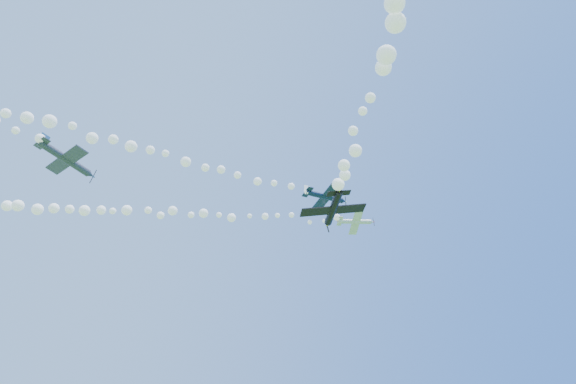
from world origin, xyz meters
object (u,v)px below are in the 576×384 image
plane_navy (326,197)px  plane_black (333,209)px  plane_grey (67,159)px  plane_white (356,222)px

plane_navy → plane_black: plane_navy is taller
plane_navy → plane_grey: size_ratio=0.96×
plane_white → plane_grey: bearing=-156.7°
plane_white → plane_navy: plane_navy is taller
plane_grey → plane_black: (27.53, -15.82, -8.15)m
plane_white → plane_navy: (-6.53, -1.38, 1.53)m
plane_grey → plane_black: size_ratio=1.14×
plane_white → plane_grey: (-42.80, 0.68, -6.14)m
plane_black → plane_navy: bearing=-11.1°
plane_grey → plane_navy: bearing=-23.7°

